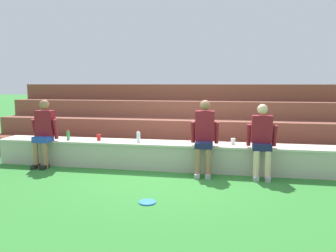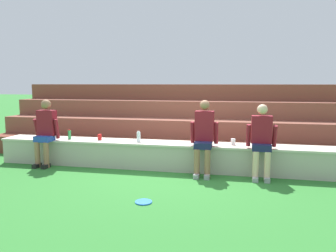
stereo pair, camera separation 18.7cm
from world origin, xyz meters
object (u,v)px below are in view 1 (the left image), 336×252
at_px(water_bottle_near_right, 138,137).
at_px(plastic_cup_left_end, 99,137).
at_px(frisbee, 147,202).
at_px(person_center, 262,138).
at_px(plastic_cup_middle, 233,141).
at_px(water_bottle_near_left, 68,135).
at_px(person_far_left, 44,131).
at_px(person_left_of_center, 204,135).

bearing_deg(water_bottle_near_right, plastic_cup_left_end, 177.81).
height_order(plastic_cup_left_end, frisbee, plastic_cup_left_end).
bearing_deg(frisbee, plastic_cup_left_end, 127.95).
bearing_deg(person_center, water_bottle_near_right, 173.42).
height_order(person_center, plastic_cup_left_end, person_center).
bearing_deg(plastic_cup_middle, water_bottle_near_left, -178.63).
xyz_separation_m(person_center, water_bottle_near_right, (-2.46, 0.28, -0.09)).
relative_size(water_bottle_near_left, plastic_cup_left_end, 1.72).
distance_m(person_far_left, plastic_cup_middle, 3.95).
xyz_separation_m(plastic_cup_middle, plastic_cup_left_end, (-2.83, -0.04, 0.00)).
xyz_separation_m(person_left_of_center, water_bottle_near_right, (-1.39, 0.27, -0.12)).
bearing_deg(water_bottle_near_right, frisbee, -70.96).
relative_size(person_left_of_center, plastic_cup_left_end, 11.48).
bearing_deg(person_far_left, plastic_cup_left_end, 15.86).
distance_m(plastic_cup_middle, plastic_cup_left_end, 2.83).
distance_m(person_left_of_center, plastic_cup_left_end, 2.31).
bearing_deg(person_left_of_center, water_bottle_near_right, 169.09).
distance_m(person_center, frisbee, 2.57).
bearing_deg(person_far_left, frisbee, -32.61).
distance_m(person_far_left, person_center, 4.45).
height_order(person_left_of_center, water_bottle_near_left, person_left_of_center).
height_order(person_far_left, water_bottle_near_left, person_far_left).
bearing_deg(person_left_of_center, frisbee, -112.30).
height_order(water_bottle_near_left, frisbee, water_bottle_near_left).
bearing_deg(person_far_left, plastic_cup_middle, 5.11).
distance_m(person_left_of_center, frisbee, 2.01).
distance_m(water_bottle_near_left, plastic_cup_middle, 3.52).
bearing_deg(person_center, plastic_cup_middle, 145.59).
distance_m(person_left_of_center, person_center, 1.07).
xyz_separation_m(person_far_left, water_bottle_near_right, (1.99, 0.28, -0.12)).
bearing_deg(water_bottle_near_right, water_bottle_near_left, -179.62).
distance_m(person_far_left, water_bottle_near_left, 0.50).
relative_size(plastic_cup_left_end, frisbee, 0.49).
xyz_separation_m(plastic_cup_middle, frisbee, (-1.25, -2.06, -0.60)).
bearing_deg(person_far_left, water_bottle_near_right, 7.94).
relative_size(water_bottle_near_right, plastic_cup_middle, 1.86).
height_order(person_far_left, water_bottle_near_right, person_far_left).
bearing_deg(frisbee, water_bottle_near_left, 138.86).
xyz_separation_m(water_bottle_near_right, plastic_cup_middle, (1.94, 0.07, -0.05)).
relative_size(person_left_of_center, frisbee, 5.66).
relative_size(person_center, frisbee, 5.41).
bearing_deg(person_center, plastic_cup_left_end, 174.58).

